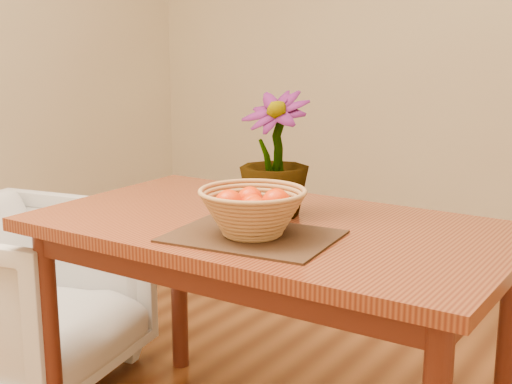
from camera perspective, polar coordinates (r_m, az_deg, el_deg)
The scene contains 7 objects.
wall_back at distance 3.81m, azimuth 17.38°, elevation 12.92°, with size 4.00×0.02×2.70m, color beige.
table at distance 2.11m, azimuth 1.25°, elevation -4.72°, with size 1.40×0.80×0.75m.
placemat at distance 1.93m, azimuth -0.27°, elevation -3.56°, with size 0.44×0.33×0.01m, color #3E2416.
wicker_basket at distance 1.91m, azimuth -0.28°, elevation -1.76°, with size 0.29×0.29×0.12m.
orange_pile at distance 1.90m, azimuth -0.28°, elevation -0.97°, with size 0.17×0.17×0.08m.
potted_plant at distance 2.12m, azimuth 1.49°, elevation 3.03°, with size 0.21×0.21×0.37m, color #204C15.
armchair at distance 2.80m, azimuth -17.96°, elevation -7.26°, with size 0.72×0.67×0.74m, color #7F6A57.
Camera 1 is at (1.06, -1.41, 1.29)m, focal length 50.00 mm.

